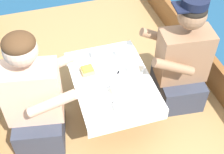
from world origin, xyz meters
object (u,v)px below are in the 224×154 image
Objects in this scene: person_port at (35,100)px; person_starboard at (181,63)px; sandwich at (87,70)px; coffee_cup_starboard at (96,54)px; coffee_cup_port at (120,53)px; tin_can at (115,90)px.

person_port is 1.19m from person_starboard.
person_port is 0.46m from sandwich.
person_starboard is 0.70m from coffee_cup_starboard.
coffee_cup_port is 0.90× the size of coffee_cup_starboard.
person_port is 1.00× the size of person_starboard.
person_starboard reaches higher than coffee_cup_starboard.
coffee_cup_port is (0.73, 0.28, 0.03)m from person_port.
coffee_cup_port is at bearing 21.90° from sandwich.
tin_can is (0.14, -0.25, -0.00)m from sandwich.
person_port and person_starboard have the same top height.
coffee_cup_port is 0.41m from tin_can.
person_starboard reaches higher than coffee_cup_port.
sandwich reaches higher than tin_can.
tin_can is at bearing -113.43° from coffee_cup_port.
coffee_cup_starboard is at bearing 41.06° from person_port.
sandwich is 1.14× the size of coffee_cup_port.
coffee_cup_port is at bearing -19.07° from person_starboard.
coffee_cup_starboard reaches higher than coffee_cup_port.
person_starboard is 14.93× the size of tin_can.
sandwich is 0.29m from tin_can.
person_starboard is at bearing -25.63° from coffee_cup_port.
sandwich is 0.20m from coffee_cup_starboard.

